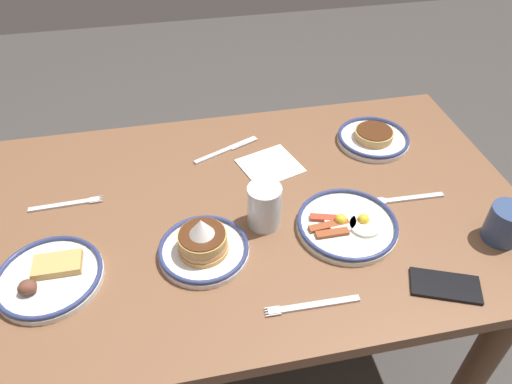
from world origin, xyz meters
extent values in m
plane|color=#423E3C|center=(0.00, 0.00, 0.00)|extent=(6.00, 6.00, 0.00)
cube|color=brown|center=(0.00, 0.00, 0.71)|extent=(1.36, 0.84, 0.03)
cylinder|color=brown|center=(-0.58, -0.32, 0.34)|extent=(0.08, 0.08, 0.69)
cylinder|color=brown|center=(0.58, -0.32, 0.34)|extent=(0.08, 0.08, 0.69)
cylinder|color=brown|center=(-0.58, 0.32, 0.34)|extent=(0.08, 0.08, 0.69)
cylinder|color=white|center=(-0.40, -0.20, 0.73)|extent=(0.21, 0.21, 0.01)
torus|color=navy|center=(-0.40, -0.20, 0.74)|extent=(0.21, 0.21, 0.01)
cylinder|color=tan|center=(-0.40, -0.20, 0.74)|extent=(0.11, 0.11, 0.01)
cylinder|color=tan|center=(-0.40, -0.20, 0.75)|extent=(0.11, 0.11, 0.01)
cylinder|color=#4C2814|center=(-0.40, -0.20, 0.76)|extent=(0.10, 0.10, 0.00)
cylinder|color=white|center=(0.47, 0.14, 0.73)|extent=(0.23, 0.23, 0.01)
torus|color=navy|center=(0.47, 0.14, 0.74)|extent=(0.22, 0.22, 0.01)
cube|color=tan|center=(0.45, 0.12, 0.75)|extent=(0.10, 0.06, 0.02)
ellipsoid|color=brown|center=(0.51, 0.17, 0.75)|extent=(0.03, 0.03, 0.03)
ellipsoid|color=brown|center=(0.51, 0.17, 0.75)|extent=(0.04, 0.03, 0.03)
ellipsoid|color=brown|center=(0.51, 0.17, 0.75)|extent=(0.03, 0.03, 0.03)
cylinder|color=white|center=(-0.20, 0.12, 0.73)|extent=(0.24, 0.24, 0.01)
torus|color=navy|center=(-0.20, 0.12, 0.74)|extent=(0.24, 0.24, 0.01)
cylinder|color=white|center=(-0.24, 0.13, 0.74)|extent=(0.07, 0.07, 0.01)
sphere|color=yellow|center=(-0.24, 0.12, 0.75)|extent=(0.03, 0.03, 0.03)
cylinder|color=white|center=(-0.19, 0.11, 0.74)|extent=(0.08, 0.08, 0.01)
sphere|color=yellow|center=(-0.19, 0.11, 0.75)|extent=(0.03, 0.03, 0.03)
cube|color=#AA3926|center=(-0.16, 0.09, 0.74)|extent=(0.08, 0.04, 0.01)
cube|color=#984222|center=(-0.16, 0.12, 0.74)|extent=(0.10, 0.03, 0.01)
cube|color=brown|center=(-0.16, 0.14, 0.74)|extent=(0.08, 0.02, 0.01)
cylinder|color=white|center=(0.14, 0.13, 0.73)|extent=(0.21, 0.21, 0.01)
torus|color=navy|center=(0.14, 0.13, 0.74)|extent=(0.20, 0.20, 0.01)
cylinder|color=#D1974B|center=(0.14, 0.13, 0.74)|extent=(0.11, 0.11, 0.01)
cylinder|color=tan|center=(0.14, 0.13, 0.75)|extent=(0.11, 0.11, 0.01)
cylinder|color=tan|center=(0.14, 0.13, 0.77)|extent=(0.11, 0.11, 0.01)
cylinder|color=tan|center=(0.14, 0.13, 0.78)|extent=(0.11, 0.11, 0.01)
cylinder|color=#4C2814|center=(0.14, 0.13, 0.79)|extent=(0.10, 0.10, 0.00)
cone|color=white|center=(0.14, 0.13, 0.81)|extent=(0.06, 0.06, 0.04)
cylinder|color=#334772|center=(-0.54, 0.22, 0.77)|extent=(0.08, 0.08, 0.09)
cylinder|color=brown|center=(-0.54, 0.22, 0.80)|extent=(0.07, 0.07, 0.01)
cylinder|color=silver|center=(-0.01, 0.06, 0.78)|extent=(0.08, 0.08, 0.11)
cylinder|color=black|center=(-0.01, 0.06, 0.76)|extent=(0.07, 0.07, 0.08)
cube|color=black|center=(-0.35, 0.32, 0.73)|extent=(0.16, 0.12, 0.01)
cube|color=white|center=(-0.08, -0.15, 0.72)|extent=(0.19, 0.18, 0.00)
cube|color=silver|center=(0.46, -0.10, 0.73)|extent=(0.17, 0.02, 0.01)
cube|color=silver|center=(0.39, -0.09, 0.73)|extent=(0.03, 0.00, 0.00)
cube|color=silver|center=(0.39, -0.10, 0.73)|extent=(0.03, 0.00, 0.00)
cube|color=silver|center=(0.39, -0.10, 0.73)|extent=(0.03, 0.00, 0.00)
cube|color=silver|center=(0.39, -0.11, 0.73)|extent=(0.03, 0.00, 0.00)
cube|color=silver|center=(-0.06, 0.31, 0.73)|extent=(0.19, 0.02, 0.01)
cube|color=silver|center=(0.02, 0.30, 0.73)|extent=(0.03, 0.00, 0.00)
cube|color=silver|center=(0.02, 0.31, 0.73)|extent=(0.03, 0.00, 0.00)
cube|color=silver|center=(0.02, 0.31, 0.73)|extent=(0.03, 0.00, 0.00)
cube|color=silver|center=(0.02, 0.32, 0.73)|extent=(0.03, 0.00, 0.00)
cube|color=silver|center=(0.05, -0.24, 0.73)|extent=(0.16, 0.08, 0.01)
cube|color=silver|center=(-0.02, -0.27, 0.73)|extent=(0.09, 0.05, 0.00)
cube|color=silver|center=(-0.40, 0.05, 0.73)|extent=(0.18, 0.02, 0.01)
ellipsoid|color=silver|center=(-0.32, 0.05, 0.73)|extent=(0.04, 0.03, 0.01)
camera|label=1|loc=(0.17, 0.85, 1.55)|focal=33.56mm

